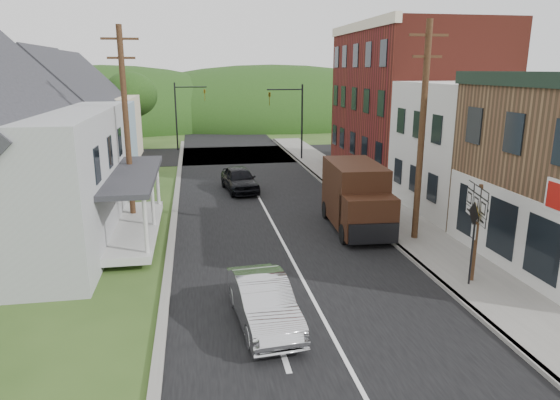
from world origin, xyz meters
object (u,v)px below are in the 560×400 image
dark_sedan (240,179)px  warning_sign (473,232)px  silver_sedan (263,302)px  route_sign_cluster (476,219)px  delivery_van (357,197)px

dark_sedan → warning_sign: size_ratio=1.49×
silver_sedan → warning_sign: size_ratio=1.46×
warning_sign → route_sign_cluster: bearing=58.2°
delivery_van → warning_sign: 6.97m
delivery_van → route_sign_cluster: 6.79m
route_sign_cluster → delivery_van: bearing=119.5°
dark_sedan → delivery_van: delivery_van is taller
dark_sedan → route_sign_cluster: bearing=-73.8°
dark_sedan → delivery_van: size_ratio=0.78×
silver_sedan → dark_sedan: (0.84, 16.28, 0.04)m
dark_sedan → warning_sign: (6.26, -15.02, 1.25)m
dark_sedan → delivery_van: bearing=-68.8°
route_sign_cluster → warning_sign: route_sign_cluster is taller
delivery_van → route_sign_cluster: route_sign_cluster is taller
silver_sedan → route_sign_cluster: route_sign_cluster is taller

